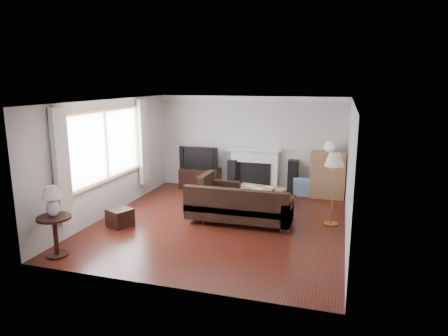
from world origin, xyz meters
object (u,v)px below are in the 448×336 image
(bookshelf, at_px, (328,175))
(floor_lamp, at_px, (333,189))
(side_table, at_px, (56,236))
(sectional_sofa, at_px, (239,205))
(coffee_table, at_px, (259,197))
(tv_stand, at_px, (200,178))

(bookshelf, relative_size, floor_lamp, 0.78)
(bookshelf, distance_m, side_table, 6.41)
(bookshelf, distance_m, sectional_sofa, 2.94)
(coffee_table, bearing_deg, side_table, -113.79)
(coffee_table, xyz_separation_m, side_table, (-2.70, -3.69, 0.13))
(sectional_sofa, height_order, coffee_table, sectional_sofa)
(coffee_table, bearing_deg, sectional_sofa, -85.22)
(bookshelf, height_order, floor_lamp, floor_lamp)
(bookshelf, xyz_separation_m, sectional_sofa, (-1.66, -2.41, -0.21))
(bookshelf, bearing_deg, floor_lamp, -85.05)
(tv_stand, height_order, coffee_table, tv_stand)
(floor_lamp, bearing_deg, bookshelf, 94.95)
(tv_stand, xyz_separation_m, coffee_table, (1.88, -1.11, -0.05))
(sectional_sofa, bearing_deg, bookshelf, 55.42)
(bookshelf, bearing_deg, sectional_sofa, -124.58)
(side_table, bearing_deg, floor_lamp, 33.33)
(coffee_table, distance_m, floor_lamp, 1.93)
(tv_stand, bearing_deg, sectional_sofa, -54.20)
(tv_stand, relative_size, floor_lamp, 0.72)
(tv_stand, relative_size, coffee_table, 0.97)
(coffee_table, bearing_deg, tv_stand, 161.87)
(sectional_sofa, bearing_deg, floor_lamp, 13.51)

